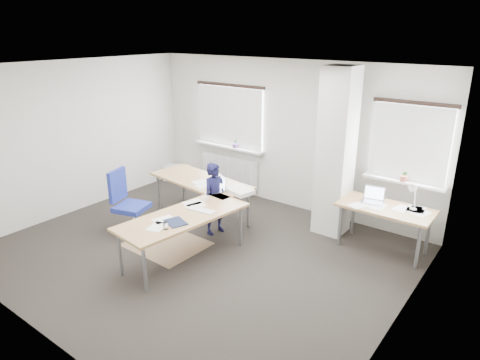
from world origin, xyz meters
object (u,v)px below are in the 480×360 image
Objects in this scene: task_chair at (131,217)px; desk_side at (386,210)px; desk_main at (195,198)px; person at (215,199)px.

desk_side is at bearing 12.48° from task_chair.
desk_side is (2.64, 1.43, -0.01)m from desk_main.
desk_side is 1.13× the size of person.
desk_side reaches higher than desk_main.
desk_side reaches higher than task_chair.
desk_main is at bearing -151.25° from desk_side.
desk_main is 1.19m from task_chair.
desk_side is at bearing 35.62° from desk_main.
desk_main is 3.00m from desk_side.
desk_main is 2.05× the size of desk_side.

